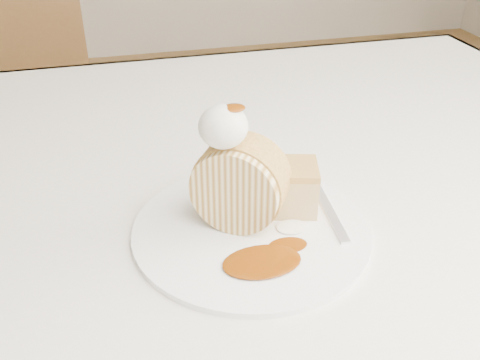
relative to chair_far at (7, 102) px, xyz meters
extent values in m
cube|color=silver|center=(0.35, -0.86, 0.21)|extent=(1.40, 0.90, 0.04)
cube|color=silver|center=(0.35, -0.42, 0.09)|extent=(1.40, 0.01, 0.28)
cylinder|color=brown|center=(0.97, -0.49, -0.17)|extent=(0.06, 0.06, 0.71)
cube|color=brown|center=(-0.01, 0.09, -0.08)|extent=(0.50, 0.50, 0.04)
cylinder|color=brown|center=(0.14, 0.30, -0.31)|extent=(0.04, 0.04, 0.42)
cylinder|color=brown|center=(0.20, -0.07, -0.31)|extent=(0.04, 0.04, 0.42)
cylinder|color=white|center=(0.40, -1.02, 0.23)|extent=(0.32, 0.32, 0.01)
cylinder|color=beige|center=(0.40, -1.00, 0.28)|extent=(0.11, 0.10, 0.10)
cube|color=tan|center=(0.46, -0.99, 0.26)|extent=(0.07, 0.07, 0.05)
ellipsoid|color=white|center=(0.38, -1.01, 0.35)|extent=(0.05, 0.05, 0.04)
ellipsoid|color=#642A04|center=(0.39, -1.01, 0.37)|extent=(0.02, 0.02, 0.01)
cube|color=silver|center=(0.50, -1.02, 0.23)|extent=(0.04, 0.15, 0.00)
camera|label=1|loc=(0.27, -1.47, 0.58)|focal=40.00mm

